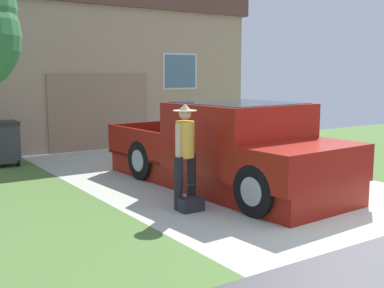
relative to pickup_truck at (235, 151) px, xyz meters
name	(u,v)px	position (x,y,z in m)	size (l,w,h in m)	color
pickup_truck	(235,151)	(0.00, 0.00, 0.00)	(2.41, 5.35, 1.62)	maroon
person_with_hat	(185,150)	(-1.43, -0.52, 0.20)	(0.46, 0.38, 1.67)	black
handbag	(191,203)	(-1.48, -0.77, -0.60)	(0.38, 0.21, 0.44)	#232328
house_with_garage	(83,60)	(0.63, 9.04, 1.88)	(9.15, 6.48, 5.15)	tan
wheeled_trash_bin	(4,142)	(-2.99, 4.85, -0.16)	(0.60, 0.72, 1.05)	#424247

